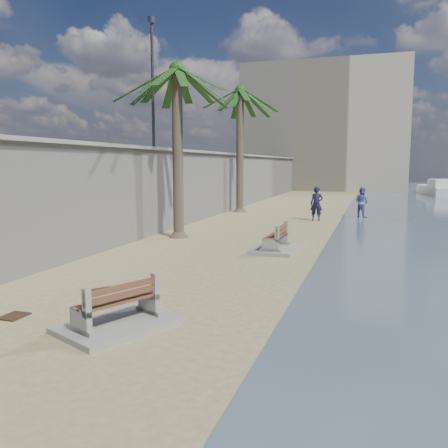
# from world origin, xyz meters

# --- Properties ---
(ground_plane) EXTENTS (140.00, 140.00, 0.00)m
(ground_plane) POSITION_xyz_m (0.00, 0.00, 0.00)
(ground_plane) COLOR tan
(seawall) EXTENTS (0.45, 70.00, 3.50)m
(seawall) POSITION_xyz_m (-5.20, 20.00, 1.75)
(seawall) COLOR gray
(seawall) RESTS_ON ground_plane
(wall_cap) EXTENTS (0.80, 70.00, 0.12)m
(wall_cap) POSITION_xyz_m (-5.20, 20.00, 3.55)
(wall_cap) COLOR gray
(wall_cap) RESTS_ON seawall
(end_building) EXTENTS (18.00, 12.00, 14.00)m
(end_building) POSITION_xyz_m (-2.00, 52.00, 7.00)
(end_building) COLOR #B7AA93
(end_building) RESTS_ON ground_plane
(bench_near) EXTENTS (2.05, 2.36, 0.83)m
(bench_near) POSITION_xyz_m (-0.70, 1.28, 0.36)
(bench_near) COLOR gray
(bench_near) RESTS_ON ground_plane
(bench_far) EXTENTS (1.45, 2.09, 0.86)m
(bench_far) POSITION_xyz_m (0.49, 9.63, 0.38)
(bench_far) COLOR gray
(bench_far) RESTS_ON ground_plane
(palm_mid) EXTENTS (5.00, 5.00, 7.45)m
(palm_mid) POSITION_xyz_m (-3.80, 11.45, 6.47)
(palm_mid) COLOR brown
(palm_mid) RESTS_ON ground_plane
(palm_back) EXTENTS (5.00, 5.00, 8.21)m
(palm_back) POSITION_xyz_m (-4.23, 22.05, 7.19)
(palm_back) COLOR brown
(palm_back) RESTS_ON ground_plane
(streetlight) EXTENTS (0.28, 0.28, 5.12)m
(streetlight) POSITION_xyz_m (-5.10, 12.00, 6.64)
(streetlight) COLOR #2D2D33
(streetlight) RESTS_ON wall_cap
(person_a) EXTENTS (0.73, 0.49, 2.01)m
(person_a) POSITION_xyz_m (0.80, 18.84, 1.01)
(person_a) COLOR #171439
(person_a) RESTS_ON ground_plane
(person_b) EXTENTS (1.11, 1.05, 1.84)m
(person_b) POSITION_xyz_m (2.98, 21.27, 0.92)
(person_b) COLOR #515DA8
(person_b) RESTS_ON ground_plane
(yacht_far) EXTENTS (3.40, 9.26, 1.50)m
(yacht_far) POSITION_xyz_m (9.71, 44.23, 0.35)
(yacht_far) COLOR silver
(yacht_far) RESTS_ON bay_water
(debris_b) EXTENTS (0.42, 0.52, 0.03)m
(debris_b) POSITION_xyz_m (-2.93, 1.26, 0.01)
(debris_b) COLOR #382616
(debris_b) RESTS_ON ground_plane
(debris_d) EXTENTS (0.60, 0.62, 0.03)m
(debris_d) POSITION_xyz_m (-2.34, 3.43, 0.01)
(debris_d) COLOR #382616
(debris_d) RESTS_ON ground_plane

